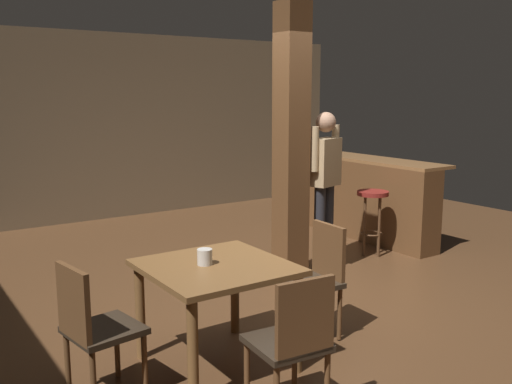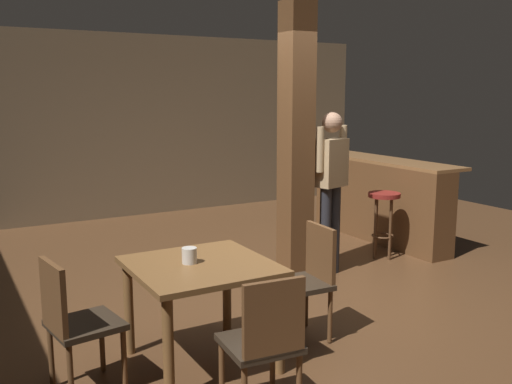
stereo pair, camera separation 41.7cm
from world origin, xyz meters
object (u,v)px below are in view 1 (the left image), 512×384
Objects in this scene: chair_east at (316,274)px; bar_counter at (364,197)px; dining_table at (216,281)px; standing_person at (325,181)px; chair_south at (294,339)px; napkin_cup at (205,257)px; chair_west at (93,325)px; bar_stool_near at (372,207)px.

chair_east is 0.39× the size of bar_counter.
dining_table is at bearing -149.39° from bar_counter.
bar_counter is (1.43, 0.85, -0.46)m from standing_person.
chair_south is at bearing -88.40° from dining_table.
chair_south reaches higher than dining_table.
napkin_cup reaches higher than dining_table.
standing_person is at bearing 22.34° from chair_west.
chair_south is 3.67m from bar_stool_near.
chair_east is 1.73m from standing_person.
chair_south is 0.52× the size of standing_person.
standing_person reaches higher than bar_stool_near.
dining_table is 0.86m from chair_south.
dining_table is at bearing 179.15° from chair_east.
bar_stool_near reaches higher than dining_table.
bar_counter is at bearing 29.63° from napkin_cup.
napkin_cup is 2.40m from standing_person.
chair_south is at bearing -142.56° from bar_stool_near.
bar_stool_near is (3.00, 1.34, -0.21)m from napkin_cup.
chair_south is at bearing -136.42° from chair_east.
chair_west is at bearing 136.59° from chair_south.
chair_east is at bearing -132.81° from standing_person.
bar_counter reaches higher than bar_stool_near.
bar_counter is (3.52, 2.00, -0.26)m from napkin_cup.
dining_table is 0.19m from napkin_cup.
bar_counter is at bearing 30.61° from dining_table.
chair_east is at bearing -0.85° from dining_table.
standing_person is 2.22× the size of bar_stool_near.
dining_table is 4.02m from bar_counter.
bar_counter reaches higher than chair_east.
bar_counter is at bearing 25.19° from chair_west.
chair_west is 1.00× the size of chair_south.
chair_west is at bearing -160.18° from bar_stool_near.
chair_east is 1.01m from napkin_cup.
chair_west is 1.15× the size of bar_stool_near.
chair_south is at bearing -43.41° from chair_west.
standing_person is (1.12, 1.21, 0.50)m from chair_east.
bar_stool_near is at bearing 24.04° from napkin_cup.
bar_counter is at bearing 52.06° from bar_stool_near.
chair_west is 4.79m from bar_counter.
standing_person reaches higher than napkin_cup.
chair_south is 1.15× the size of bar_stool_near.
dining_table is 0.89m from chair_west.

